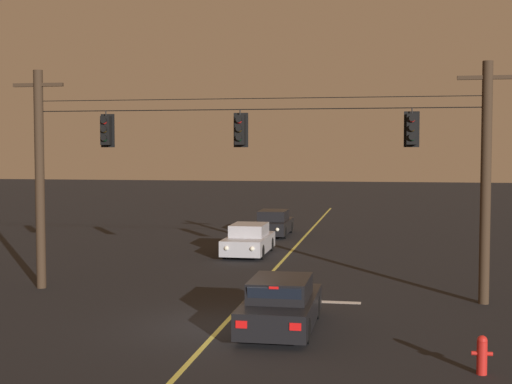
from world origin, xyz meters
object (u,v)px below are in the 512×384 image
Objects in this scene: traffic_light_leftmost at (106,130)px; car_oncoming_trailing at (273,224)px; traffic_light_left_inner at (240,130)px; car_oncoming_lead at (249,240)px; car_waiting_near_lane at (281,305)px; fire_hydrant at (482,354)px; traffic_light_centre at (412,129)px.

traffic_light_leftmost is 0.28× the size of car_oncoming_trailing.
traffic_light_leftmost is 4.58m from traffic_light_left_inner.
car_oncoming_trailing is (-0.03, 7.55, 0.00)m from car_oncoming_lead.
car_waiting_near_lane is 0.98× the size of car_oncoming_lead.
traffic_light_left_inner is 11.13m from fire_hydrant.
fire_hydrant is at bearing -33.31° from car_waiting_near_lane.
traffic_light_left_inner is 10.42m from car_oncoming_lead.
car_waiting_near_lane is at bearing 146.69° from fire_hydrant.
car_oncoming_lead is (-6.88, 9.16, -4.77)m from traffic_light_centre.
traffic_light_leftmost is 10.79m from car_oncoming_lead.
traffic_light_left_inner is 0.28× the size of car_oncoming_trailing.
car_waiting_near_lane is (6.53, -4.24, -4.77)m from traffic_light_leftmost.
traffic_light_centre is at bearing -67.54° from car_oncoming_trailing.
traffic_light_leftmost is 0.28× the size of car_oncoming_lead.
car_oncoming_lead is 7.55m from car_oncoming_trailing.
car_oncoming_trailing is at bearing 112.46° from traffic_light_centre.
traffic_light_leftmost is at bearing -100.59° from car_oncoming_trailing.
traffic_light_left_inner is at bearing 132.30° from fire_hydrant.
traffic_light_left_inner reaches higher than car_waiting_near_lane.
traffic_light_leftmost is 1.00× the size of traffic_light_left_inner.
traffic_light_leftmost is at bearing 180.00° from traffic_light_centre.
traffic_light_centre is at bearing 0.00° from traffic_light_left_inner.
traffic_light_leftmost reaches higher than car_waiting_near_lane.
car_oncoming_lead is (-3.38, 13.40, -0.00)m from car_waiting_near_lane.
car_oncoming_lead is at bearing 98.85° from traffic_light_left_inner.
car_oncoming_trailing is at bearing 99.24° from car_waiting_near_lane.
traffic_light_centre is 12.41m from car_oncoming_lead.
car_waiting_near_lane is (1.95, -4.24, -4.77)m from traffic_light_left_inner.
traffic_light_left_inner is 0.28× the size of car_oncoming_lead.
traffic_light_centre reaches higher than car_oncoming_lead.
car_oncoming_trailing is (-6.91, 16.71, -4.77)m from traffic_light_centre.
car_oncoming_trailing is at bearing 79.41° from traffic_light_leftmost.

